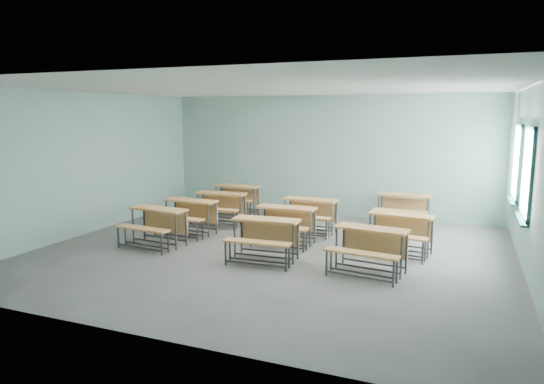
{
  "coord_description": "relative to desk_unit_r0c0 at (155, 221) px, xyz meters",
  "views": [
    {
      "loc": [
        3.46,
        -8.6,
        2.7
      ],
      "look_at": [
        -0.48,
        1.2,
        1.0
      ],
      "focal_mm": 32.0,
      "sensor_mm": 36.0,
      "label": 1
    }
  ],
  "objects": [
    {
      "name": "desk_unit_r1c2",
      "position": [
        4.74,
        1.28,
        0.0
      ],
      "size": [
        1.34,
        0.99,
        0.78
      ],
      "rotation": [
        0.0,
        0.0,
        -0.14
      ],
      "color": "#CD8A4A",
      "rests_on": "ground"
    },
    {
      "name": "desk_unit_r0c0",
      "position": [
        0.0,
        0.0,
        0.0
      ],
      "size": [
        1.33,
        0.96,
        0.78
      ],
      "rotation": [
        0.0,
        0.0,
        -0.11
      ],
      "color": "#CD8A4A",
      "rests_on": "ground"
    },
    {
      "name": "desk_unit_r1c0",
      "position": [
        0.09,
        1.12,
        0.0
      ],
      "size": [
        1.29,
        0.91,
        0.78
      ],
      "rotation": [
        0.0,
        0.0,
        -0.06
      ],
      "color": "#CD8A4A",
      "rests_on": "ground"
    },
    {
      "name": "desk_unit_r0c2",
      "position": [
        4.42,
        -0.11,
        0.0
      ],
      "size": [
        1.34,
        0.99,
        0.78
      ],
      "rotation": [
        0.0,
        0.0,
        -0.14
      ],
      "color": "#CD8A4A",
      "rests_on": "ground"
    },
    {
      "name": "desk_unit_r2c0",
      "position": [
        0.28,
        2.27,
        0.0
      ],
      "size": [
        1.3,
        0.93,
        0.78
      ],
      "rotation": [
        0.0,
        0.0,
        0.08
      ],
      "color": "#CD8A4A",
      "rests_on": "ground"
    },
    {
      "name": "room",
      "position": [
        2.49,
        0.48,
        1.08
      ],
      "size": [
        9.04,
        8.04,
        3.24
      ],
      "color": "slate",
      "rests_on": "ground"
    },
    {
      "name": "desk_unit_r2c1",
      "position": [
        2.6,
        2.26,
        0.0
      ],
      "size": [
        1.27,
        0.87,
        0.78
      ],
      "rotation": [
        0.0,
        0.0,
        -0.03
      ],
      "color": "#CD8A4A",
      "rests_on": "ground"
    },
    {
      "name": "desk_unit_r0c1",
      "position": [
        2.48,
        -0.11,
        0.0
      ],
      "size": [
        1.29,
        0.9,
        0.78
      ],
      "rotation": [
        0.0,
        0.0,
        0.06
      ],
      "color": "#CD8A4A",
      "rests_on": "ground"
    },
    {
      "name": "desk_unit_r1c1",
      "position": [
        2.42,
        1.14,
        0.0
      ],
      "size": [
        1.25,
        0.84,
        0.78
      ],
      "rotation": [
        0.0,
        0.0,
        0.01
      ],
      "color": "#CD8A4A",
      "rests_on": "ground"
    },
    {
      "name": "desk_unit_r3c2",
      "position": [
        4.51,
        3.73,
        0.0
      ],
      "size": [
        1.28,
        0.89,
        0.78
      ],
      "rotation": [
        0.0,
        0.0,
        -0.04
      ],
      "color": "#CD8A4A",
      "rests_on": "ground"
    },
    {
      "name": "desk_unit_r3c0",
      "position": [
        0.08,
        3.56,
        0.0
      ],
      "size": [
        1.26,
        0.86,
        0.78
      ],
      "rotation": [
        0.0,
        0.0,
        0.02
      ],
      "color": "#CD8A4A",
      "rests_on": "ground"
    }
  ]
}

